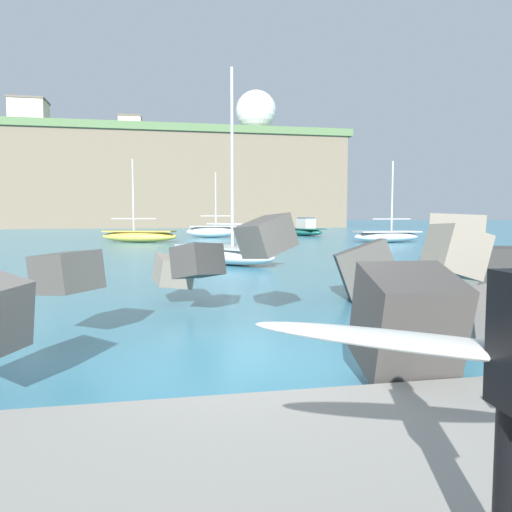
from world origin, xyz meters
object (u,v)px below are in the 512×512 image
Objects in this scene: boat_near_left at (139,236)px; station_building_central at (29,114)px; boat_near_right at (304,230)px; boat_mid_centre at (212,231)px; boat_mid_left at (226,253)px; boat_near_centre at (387,236)px; surfer_with_board at (511,375)px; radar_dome at (256,114)px; station_building_west at (130,127)px.

station_building_central is at bearing 110.42° from boat_near_left.
boat_mid_centre reaches higher than boat_near_right.
boat_near_right is 0.81× the size of boat_mid_left.
station_building_central is at bearing 124.07° from boat_near_centre.
station_building_central is (-19.28, 51.80, 18.44)m from boat_near_left.
station_building_central is at bearing 108.51° from boat_mid_left.
boat_mid_centre is 54.65m from station_building_central.
boat_near_left is 1.02× the size of boat_near_centre.
boat_near_centre is 16.04m from boat_mid_centre.
boat_near_left reaches higher than boat_mid_centre.
surfer_with_board is 0.18× the size of radar_dome.
boat_near_left is 58.27m from station_building_central.
radar_dome is 2.03× the size of station_building_central.
boat_near_right is at bearing -50.03° from station_building_central.
radar_dome reaches higher than boat_mid_left.
boat_near_centre is at bearing -11.23° from boat_near_left.
station_building_central reaches higher than boat_near_left.
boat_near_right is 56.39m from station_building_west.
boat_near_centre is 20.17m from boat_mid_left.
boat_near_centre is 13.77m from boat_near_right.
boat_mid_centre is (-9.56, -2.87, 0.03)m from boat_near_right.
boat_near_right is at bearing 67.31° from boat_mid_left.
radar_dome reaches higher than boat_near_centre.
radar_dome is 2.51× the size of station_building_west.
boat_near_centre is at bearing -93.25° from radar_dome.
radar_dome reaches higher than boat_near_left.
surfer_with_board is at bearing -100.60° from radar_dome.
boat_near_centre is 74.32m from radar_dome.
boat_near_right is 61.75m from radar_dome.
station_building_central is (-25.52, 44.71, 18.34)m from boat_mid_centre.
station_building_west reaches higher than surfer_with_board.
boat_near_centre is 0.77× the size of boat_mid_left.
boat_near_left is at bearing -69.58° from station_building_central.
surfer_with_board is at bearing -93.87° from boat_mid_left.
boat_near_left is (-2.84, 36.43, -0.78)m from surfer_with_board.
boat_mid_centre is at bearing 48.64° from boat_near_left.
station_building_west is (-19.22, 49.85, 18.06)m from boat_near_right.
boat_near_left is at bearing 168.77° from boat_near_centre.
radar_dome is at bearing 77.98° from boat_mid_left.
boat_near_centre is 0.95× the size of boat_near_right.
boat_near_left is 18.67m from boat_near_right.
boat_near_centre is 1.04× the size of station_building_central.
surfer_with_board is at bearing -105.60° from boat_near_right.
surfer_with_board is at bearing -86.27° from station_building_west.
boat_near_right is at bearing 32.22° from boat_near_left.
surfer_with_board is 48.16m from boat_near_right.
boat_near_right is 9.98m from boat_mid_centre.
boat_mid_centre is 66.04m from radar_dome.
radar_dome is 27.03m from station_building_west.
station_building_central is (-23.37, 69.83, 18.48)m from boat_mid_left.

